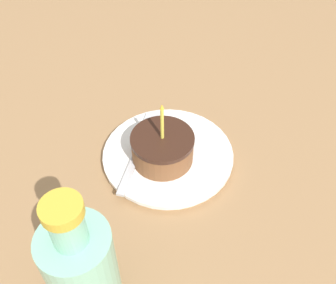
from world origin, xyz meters
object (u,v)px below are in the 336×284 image
at_px(bottle, 83,273).
at_px(plate, 168,155).
at_px(cake_slice, 163,146).
at_px(fork, 141,145).

bearing_deg(bottle, plate, -108.95).
bearing_deg(cake_slice, bottle, 72.20).
distance_m(fork, bottle, 0.26).
relative_size(plate, cake_slice, 1.88).
bearing_deg(bottle, fork, -98.41).
relative_size(cake_slice, bottle, 0.53).
xyz_separation_m(cake_slice, bottle, (0.08, 0.23, 0.04)).
height_order(cake_slice, fork, cake_slice).
relative_size(plate, fork, 1.18).
height_order(cake_slice, bottle, bottle).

